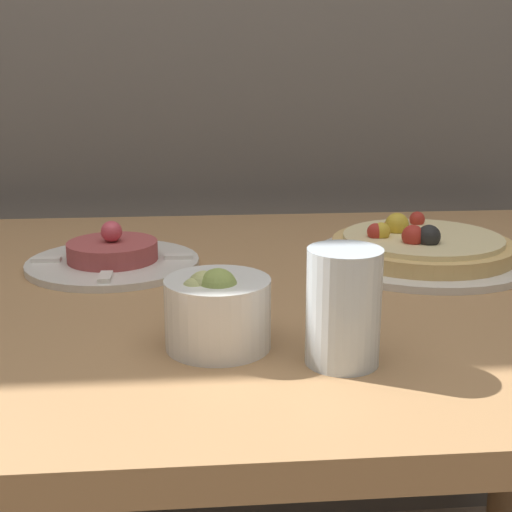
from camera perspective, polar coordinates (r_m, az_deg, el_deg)
name	(u,v)px	position (r m, az deg, el deg)	size (l,w,h in m)	color
dining_table	(228,350)	(0.97, -2.26, -7.53)	(1.31, 0.87, 0.74)	#AD7F51
pizza_plate	(421,249)	(1.06, 13.04, 0.57)	(0.32, 0.32, 0.07)	silver
tartare_plate	(113,257)	(1.03, -11.38, -0.11)	(0.24, 0.24, 0.07)	silver
small_bowl	(217,310)	(0.72, -3.14, -4.37)	(0.11, 0.11, 0.09)	white
drinking_glass	(343,307)	(0.68, 7.01, -4.05)	(0.07, 0.07, 0.11)	silver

